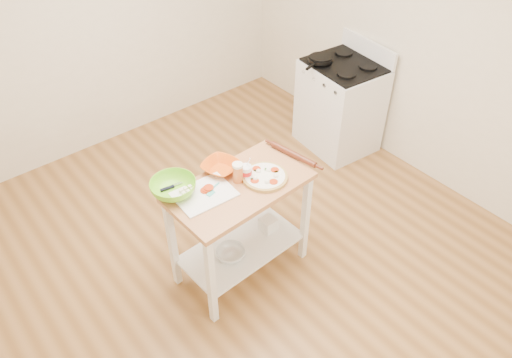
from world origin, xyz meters
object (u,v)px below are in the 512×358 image
Objects in this scene: gas_stove at (340,105)px; spatula at (213,190)px; shelf_bin at (268,224)px; prep_island at (240,212)px; pizza at (265,177)px; yogurt_tub at (246,172)px; knife at (173,186)px; cutting_board at (203,194)px; skillet at (320,59)px; shelf_glass_bowl at (231,254)px; green_bowl at (173,188)px; beer_pint at (238,172)px; orange_bowl at (220,167)px; rolling_pin at (293,155)px.

spatula is (-2.04, -0.66, 0.44)m from gas_stove.
spatula is at bearing 172.97° from shelf_bin.
prep_island is 3.18× the size of pizza.
pizza is 0.14m from yogurt_tub.
knife reaches higher than spatula.
cutting_board is 0.07m from spatula.
shelf_glass_bowl is (-1.82, -0.93, -0.68)m from skillet.
green_bowl is 2.10× the size of beer_pint.
gas_stove is at bearing 15.15° from orange_bowl.
orange_bowl is 1.45× the size of yogurt_tub.
pizza reaches higher than cutting_board.
beer_pint is (0.02, 0.04, 0.34)m from prep_island.
shelf_glass_bowl is (0.06, -0.10, -0.62)m from spatula.
knife is 2.32× the size of shelf_bin.
pizza is at bearing -4.33° from shelf_glass_bowl.
beer_pint reaches higher than knife.
gas_stove is 1.90m from pizza.
shelf_bin is at bearing -17.37° from green_bowl.
knife is at bearing -162.82° from gas_stove.
beer_pint reaches higher than spatula.
shelf_bin is at bearing 5.53° from shelf_glass_bowl.
yogurt_tub is at bearing -16.63° from knife.
beer_pint is at bearing -168.17° from skillet.
rolling_pin is (0.91, -0.22, -0.03)m from green_bowl.
pizza is at bearing -16.75° from prep_island.
skillet is 2.11m from cutting_board.
gas_stove is 2.02m from beer_pint.
green_bowl is (-2.26, -0.50, 0.48)m from gas_stove.
gas_stove is at bearing 21.21° from prep_island.
shelf_bin is at bearing 1.44° from prep_island.
green_bowl is 1.41× the size of shelf_glass_bowl.
cutting_board is 0.28m from beer_pint.
pizza is at bearing -13.75° from cutting_board.
orange_bowl reaches higher than shelf_bin.
yogurt_tub is (0.09, -0.18, 0.02)m from orange_bowl.
green_bowl is 0.53m from yogurt_tub.
spatula is 0.63m from shelf_glass_bowl.
spatula is 0.24m from orange_bowl.
beer_pint is at bearing -4.02° from cutting_board.
yogurt_tub is 0.79× the size of shelf_glass_bowl.
cutting_board is 0.29m from orange_bowl.
knife is at bearing 158.25° from shelf_bin.
gas_stove is 2.71× the size of rolling_pin.
spatula reaches higher than shelf_bin.
skillet is at bearing 27.15° from beer_pint.
rolling_pin is at bearing -157.86° from skillet.
shelf_bin is at bearing -7.85° from beer_pint.
green_bowl is (-0.59, 0.28, 0.03)m from pizza.
skillet is at bearing 32.45° from pizza.
rolling_pin is (0.42, -0.04, -0.03)m from yogurt_tub.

